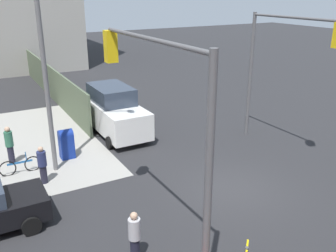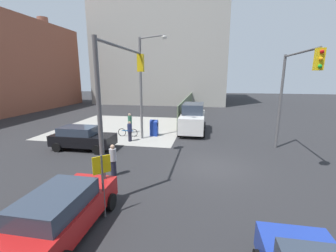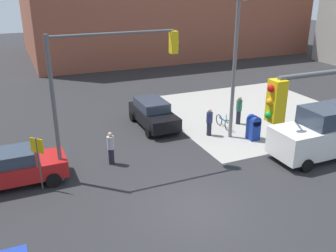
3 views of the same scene
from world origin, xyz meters
name	(u,v)px [view 1 (image 1 of 3)]	position (x,y,z in m)	size (l,w,h in m)	color
ground_plane	(233,189)	(0.00, 0.00, 0.00)	(120.00, 120.00, 0.00)	#28282B
construction_fence	(49,81)	(17.57, 3.20, 1.20)	(19.15, 0.12, 2.40)	#56664C
traffic_signal_nw_corner	(159,110)	(-2.25, 4.50, 4.65)	(5.86, 0.36, 6.50)	#59595B
traffic_signal_se_corner	(281,56)	(2.49, -4.50, 4.62)	(5.30, 0.36, 6.50)	#59595B
street_lamp_corner	(53,65)	(5.03, 5.47, 4.70)	(1.46, 2.42, 8.00)	slate
mailbox_blue	(66,143)	(6.20, 5.00, 0.76)	(0.56, 0.64, 1.43)	navy
van_white_delivery	(114,111)	(8.19, 1.80, 1.28)	(5.40, 2.32, 2.62)	white
pedestrian_crossing	(10,145)	(6.80, 7.40, 0.95)	(0.36, 0.36, 1.81)	#2D664C
pedestrian_waiting	(42,164)	(4.20, 6.50, 0.84)	(0.36, 0.36, 1.63)	navy
pedestrian_walking_north	(135,237)	(-2.00, 5.20, 0.87)	(0.36, 0.36, 1.68)	#B2B2B7
bicycle_leaning_on_fence	(20,166)	(5.60, 7.20, 0.35)	(0.05, 1.75, 0.97)	black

